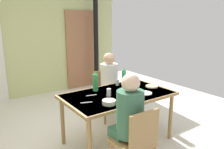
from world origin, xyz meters
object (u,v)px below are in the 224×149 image
object	(u,v)px
person_near_diner	(129,112)
water_bottle_green_far	(124,78)
chair_far_diner	(105,91)
water_bottle_green_near	(95,82)
person_far_diner	(110,78)
serving_bowl_center	(109,102)
dining_table	(118,98)
chair_near_diner	(137,141)

from	to	relation	value
person_near_diner	water_bottle_green_far	xyz separation A→B (m)	(0.59, 0.86, 0.11)
chair_far_diner	water_bottle_green_near	size ratio (longest dim) A/B	3.06
chair_far_diner	water_bottle_green_near	world-z (taller)	water_bottle_green_near
person_far_diner	serving_bowl_center	distance (m)	1.15
person_near_diner	water_bottle_green_near	world-z (taller)	person_near_diner
chair_far_diner	water_bottle_green_far	world-z (taller)	water_bottle_green_far
person_far_diner	water_bottle_green_near	world-z (taller)	person_far_diner
dining_table	chair_far_diner	distance (m)	0.89
chair_far_diner	serving_bowl_center	bearing A→B (deg)	58.75
person_near_diner	person_far_diner	distance (m)	1.51
person_near_diner	serving_bowl_center	xyz separation A→B (m)	(0.01, 0.41, -0.01)
chair_near_diner	water_bottle_green_near	size ratio (longest dim) A/B	3.06
chair_near_diner	water_bottle_green_near	bearing A→B (deg)	82.14
dining_table	chair_near_diner	xyz separation A→B (m)	(-0.35, -0.81, -0.18)
person_far_diner	serving_bowl_center	xyz separation A→B (m)	(-0.66, -0.94, -0.01)
chair_far_diner	water_bottle_green_near	xyz separation A→B (m)	(-0.51, -0.52, 0.38)
dining_table	person_far_diner	bearing A→B (deg)	64.82
water_bottle_green_near	water_bottle_green_far	size ratio (longest dim) A/B	0.92
chair_near_diner	person_near_diner	size ratio (longest dim) A/B	1.13
serving_bowl_center	water_bottle_green_far	bearing A→B (deg)	37.85
chair_far_diner	person_near_diner	distance (m)	1.65
dining_table	person_far_diner	distance (m)	0.75
person_near_diner	person_far_diner	size ratio (longest dim) A/B	1.00
chair_near_diner	person_near_diner	world-z (taller)	person_near_diner
chair_near_diner	person_near_diner	distance (m)	0.31
water_bottle_green_far	person_far_diner	bearing A→B (deg)	81.58
chair_far_diner	water_bottle_green_far	size ratio (longest dim) A/B	2.81
chair_far_diner	serving_bowl_center	distance (m)	1.29
person_near_diner	water_bottle_green_far	world-z (taller)	person_near_diner
water_bottle_green_near	water_bottle_green_far	xyz separation A→B (m)	(0.44, -0.11, 0.01)
person_near_diner	serving_bowl_center	bearing A→B (deg)	88.54
chair_far_diner	person_near_diner	bearing A→B (deg)	65.89
chair_far_diner	person_near_diner	world-z (taller)	person_near_diner
dining_table	serving_bowl_center	xyz separation A→B (m)	(-0.34, -0.27, 0.10)
dining_table	water_bottle_green_near	bearing A→B (deg)	123.67
person_far_diner	water_bottle_green_near	distance (m)	0.65
chair_far_diner	water_bottle_green_far	bearing A→B (deg)	83.39
person_near_diner	serving_bowl_center	size ratio (longest dim) A/B	4.53
water_bottle_green_near	serving_bowl_center	world-z (taller)	water_bottle_green_near
chair_far_diner	chair_near_diner	bearing A→B (deg)	67.71
person_near_diner	person_far_diner	bearing A→B (deg)	63.76
person_near_diner	water_bottle_green_far	bearing A→B (deg)	55.41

